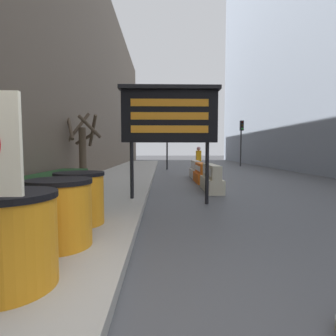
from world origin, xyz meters
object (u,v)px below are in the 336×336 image
barrel_drum_back (80,198)px  traffic_light_near_curb (167,133)px  barrel_drum_middle (60,213)px  traffic_light_far_side (241,133)px  barrel_drum_foreground (10,240)px  jersey_barrier_white (196,170)px  jersey_barrier_cream (211,179)px  traffic_cone_near (204,172)px  pedestrian_worker (199,159)px  message_board (170,116)px  jersey_barrier_orange_far (201,174)px

barrel_drum_back → traffic_light_near_curb: size_ratio=0.25×
barrel_drum_middle → traffic_light_far_side: (8.24, 18.95, 2.23)m
barrel_drum_foreground → jersey_barrier_white: bearing=74.0°
barrel_drum_middle → barrel_drum_back: bearing=93.7°
barrel_drum_middle → jersey_barrier_white: size_ratio=0.52×
traffic_light_far_side → barrel_drum_back: bearing=-114.9°
jersey_barrier_cream → jersey_barrier_white: (0.00, 4.41, -0.02)m
traffic_cone_near → pedestrian_worker: 1.29m
barrel_drum_middle → traffic_cone_near: size_ratio=1.45×
barrel_drum_middle → traffic_light_near_curb: bearing=83.5°
barrel_drum_back → pedestrian_worker: size_ratio=0.56×
traffic_light_far_side → barrel_drum_foreground: bearing=-112.5°
traffic_cone_near → traffic_light_far_side: bearing=62.7°
traffic_light_near_curb → jersey_barrier_cream: bearing=-82.1°
jersey_barrier_white → traffic_light_near_curb: 6.15m
barrel_drum_middle → jersey_barrier_white: bearing=72.6°
barrel_drum_back → message_board: (1.67, 2.40, 1.75)m
traffic_cone_near → jersey_barrier_cream: bearing=-95.3°
traffic_light_far_side → pedestrian_worker: 9.51m
barrel_drum_foreground → jersey_barrier_white: (3.21, 11.19, -0.23)m
traffic_light_near_curb → traffic_light_far_side: bearing=27.1°
barrel_drum_foreground → pedestrian_worker: bearing=73.9°
message_board → jersey_barrier_white: message_board is taller
message_board → jersey_barrier_orange_far: size_ratio=1.73×
barrel_drum_back → traffic_light_near_curb: (1.84, 14.56, 2.08)m
traffic_cone_near → traffic_light_near_curb: (-1.77, 5.77, 2.40)m
barrel_drum_back → traffic_light_near_curb: traffic_light_near_curb is taller
barrel_drum_foreground → traffic_cone_near: (3.60, 10.94, -0.32)m
jersey_barrier_orange_far → pedestrian_worker: size_ratio=1.11×
barrel_drum_middle → message_board: bearing=65.3°
traffic_cone_near → traffic_light_far_side: size_ratio=0.16×
traffic_light_far_side → jersey_barrier_orange_far: bearing=-115.1°
jersey_barrier_cream → barrel_drum_middle: bearing=-119.0°
traffic_cone_near → jersey_barrier_orange_far: bearing=-102.6°
jersey_barrier_white → message_board: bearing=-103.2°
barrel_drum_foreground → jersey_barrier_orange_far: size_ratio=0.51×
jersey_barrier_orange_far → traffic_cone_near: 1.78m
jersey_barrier_white → traffic_cone_near: jersey_barrier_white is taller
jersey_barrier_orange_far → traffic_light_near_curb: (-1.39, 7.51, 2.33)m
pedestrian_worker → traffic_cone_near: bearing=-173.2°
message_board → traffic_light_far_side: size_ratio=0.80×
jersey_barrier_orange_far → traffic_light_far_side: (5.08, 10.82, 2.47)m
traffic_light_far_side → pedestrian_worker: (-4.81, -7.98, -1.89)m
jersey_barrier_cream → jersey_barrier_white: size_ratio=1.13×
barrel_drum_foreground → traffic_light_far_side: (8.29, 20.03, 2.23)m
barrel_drum_foreground → jersey_barrier_orange_far: (3.21, 9.21, -0.25)m
jersey_barrier_cream → traffic_light_near_curb: bearing=97.9°
pedestrian_worker → traffic_light_far_side: bearing=-30.2°
traffic_light_near_curb → traffic_light_far_side: size_ratio=0.95×
jersey_barrier_white → jersey_barrier_orange_far: bearing=-90.0°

